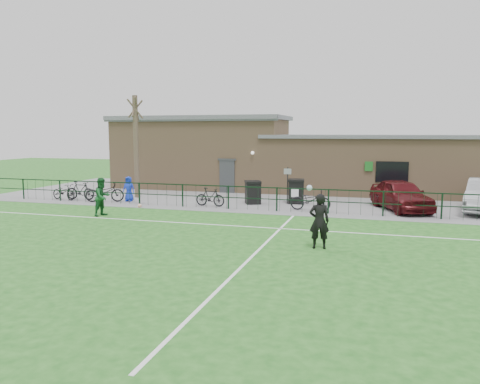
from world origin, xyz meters
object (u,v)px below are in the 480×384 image
(bicycle_e, at_px, (310,200))
(wheelie_bin_left, at_px, (253,193))
(wheelie_bin_right, at_px, (296,192))
(car_maroon, at_px, (401,195))
(outfield_player, at_px, (102,197))
(bicycle_c, at_px, (105,192))
(bicycle_b, at_px, (80,191))
(bicycle_d, at_px, (210,197))
(sign_post, at_px, (288,185))
(spectator_child, at_px, (129,189))
(ball_ground, at_px, (140,206))
(bicycle_a, at_px, (64,192))
(bare_tree, at_px, (136,147))

(bicycle_e, bearing_deg, wheelie_bin_left, 65.24)
(wheelie_bin_right, xyz_separation_m, bicycle_e, (1.07, -2.09, -0.10))
(car_maroon, xyz_separation_m, outfield_player, (-13.38, -5.49, 0.11))
(car_maroon, height_order, bicycle_c, car_maroon)
(bicycle_b, xyz_separation_m, bicycle_d, (7.97, -0.14, -0.04))
(sign_post, relative_size, outfield_player, 1.12)
(spectator_child, bearing_deg, outfield_player, -83.04)
(wheelie_bin_right, distance_m, car_maroon, 5.43)
(bicycle_e, xyz_separation_m, outfield_player, (-9.09, -4.18, 0.35))
(wheelie_bin_right, bearing_deg, wheelie_bin_left, -168.41)
(ball_ground, bearing_deg, bicycle_c, 157.32)
(wheelie_bin_left, height_order, bicycle_d, wheelie_bin_left)
(bicycle_a, bearing_deg, bicycle_c, -78.21)
(wheelie_bin_right, height_order, car_maroon, car_maroon)
(outfield_player, bearing_deg, ball_ground, 3.12)
(bare_tree, distance_m, spectator_child, 2.80)
(bicycle_a, bearing_deg, bicycle_e, -76.20)
(bicycle_b, relative_size, bicycle_c, 0.84)
(bare_tree, bearing_deg, bicycle_b, -145.14)
(car_maroon, xyz_separation_m, bicycle_d, (-9.52, -1.51, -0.28))
(bicycle_b, relative_size, bicycle_d, 1.09)
(wheelie_bin_left, bearing_deg, car_maroon, -23.80)
(sign_post, height_order, bicycle_d, sign_post)
(wheelie_bin_left, bearing_deg, bare_tree, 152.36)
(car_maroon, bearing_deg, outfield_player, -179.95)
(bare_tree, bearing_deg, bicycle_d, -20.32)
(bare_tree, height_order, car_maroon, bare_tree)
(bare_tree, height_order, ball_ground, bare_tree)
(bicycle_d, height_order, outfield_player, outfield_player)
(bicycle_a, xyz_separation_m, bicycle_e, (14.08, 0.38, 0.06))
(bicycle_b, height_order, bicycle_c, bicycle_c)
(car_maroon, distance_m, spectator_child, 14.55)
(sign_post, relative_size, bicycle_d, 1.24)
(bicycle_a, bearing_deg, spectator_child, -69.55)
(sign_post, distance_m, bicycle_b, 11.85)
(car_maroon, distance_m, bicycle_d, 9.64)
(sign_post, height_order, car_maroon, sign_post)
(wheelie_bin_right, xyz_separation_m, ball_ground, (-7.53, -3.66, -0.53))
(wheelie_bin_left, height_order, sign_post, sign_post)
(ball_ground, bearing_deg, bare_tree, 120.36)
(wheelie_bin_left, relative_size, bicycle_c, 0.55)
(bicycle_a, bearing_deg, bicycle_b, -58.53)
(bicycle_b, relative_size, outfield_player, 0.99)
(bare_tree, xyz_separation_m, sign_post, (9.06, 0.01, -1.98))
(bicycle_c, relative_size, spectator_child, 1.51)
(ball_ground, bearing_deg, spectator_child, 132.74)
(ball_ground, bearing_deg, bicycle_e, 10.30)
(car_maroon, relative_size, bicycle_a, 2.60)
(bicycle_b, relative_size, bicycle_e, 0.89)
(bicycle_a, height_order, outfield_player, outfield_player)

